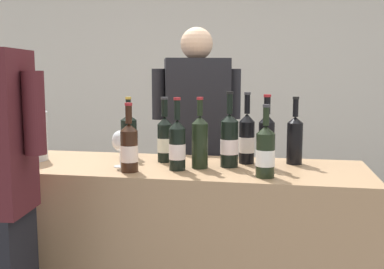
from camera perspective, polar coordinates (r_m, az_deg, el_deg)
name	(u,v)px	position (r m, az deg, el deg)	size (l,w,h in m)	color
wall_back	(223,76)	(4.69, 3.87, 7.34)	(8.00, 0.10, 2.80)	beige
counter	(157,263)	(2.32, -4.49, -15.83)	(1.98, 0.58, 0.98)	#9E7A56
wine_bottle_0	(266,141)	(2.10, 9.36, -0.81)	(0.07, 0.07, 0.34)	black
wine_bottle_1	(229,140)	(2.10, 4.73, -0.74)	(0.08, 0.08, 0.35)	black
wine_bottle_2	(295,139)	(2.22, 12.82, -0.52)	(0.07, 0.07, 0.32)	black
wine_bottle_3	(129,148)	(2.01, -7.92, -1.64)	(0.08, 0.08, 0.31)	black
wine_bottle_4	(9,132)	(2.59, -22.07, 0.28)	(0.08, 0.08, 0.35)	black
wine_bottle_5	(200,140)	(2.07, 1.00, -0.76)	(0.08, 0.08, 0.33)	black
wine_bottle_6	(247,138)	(2.20, 6.91, -0.50)	(0.08, 0.08, 0.34)	black
wine_bottle_7	(129,135)	(2.35, -7.97, -0.06)	(0.08, 0.08, 0.31)	black
wine_bottle_8	(265,152)	(1.91, 9.23, -2.17)	(0.08, 0.08, 0.31)	black
wine_bottle_9	(177,145)	(2.03, -1.87, -1.30)	(0.08, 0.08, 0.33)	black
wine_bottle_10	(165,139)	(2.23, -3.46, -0.53)	(0.07, 0.07, 0.32)	black
wine_glass	(120,142)	(2.12, -9.04, -0.94)	(0.08, 0.08, 0.17)	silver
ice_bucket	(26,136)	(2.41, -20.16, -0.14)	(0.21, 0.21, 0.25)	silver
person_server	(197,169)	(2.81, 0.58, -4.40)	(0.52, 0.34, 1.69)	black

